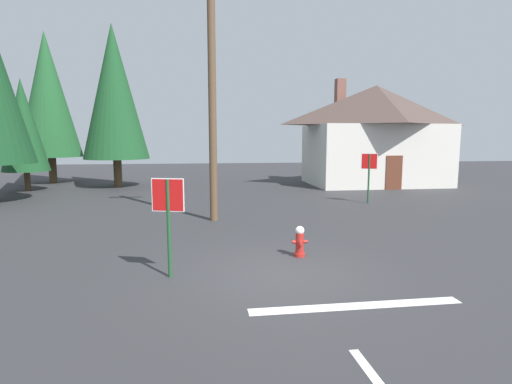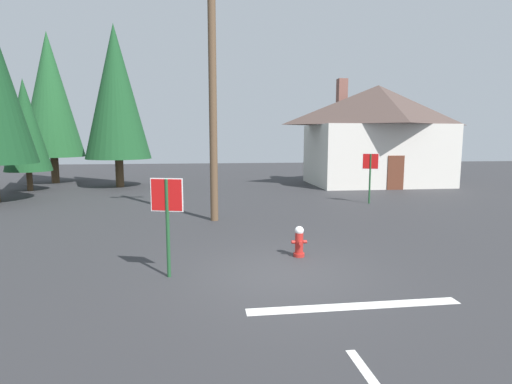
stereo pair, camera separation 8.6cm
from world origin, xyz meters
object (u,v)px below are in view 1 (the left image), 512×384
Objects in this scene: stop_sign_near at (168,207)px; house at (375,134)px; pine_tree_short_left at (48,95)px; pine_tree_mid_left at (114,92)px; stop_sign_far at (369,168)px; fire_hydrant at (300,242)px; utility_pole at (212,92)px; pine_tree_far_center at (23,125)px.

stop_sign_near is 20.28m from house.
pine_tree_mid_left is at bearing -30.62° from pine_tree_short_left.
house is 16.47m from pine_tree_mid_left.
pine_tree_mid_left reaches higher than stop_sign_near.
house is 21.48m from pine_tree_short_left.
stop_sign_near is 0.22× the size of pine_tree_mid_left.
pine_tree_short_left is at bearing 149.38° from pine_tree_mid_left.
stop_sign_near is 12.26m from stop_sign_far.
house reaches higher than stop_sign_near.
fire_hydrant is at bearing 19.80° from stop_sign_near.
fire_hydrant is at bearing -64.18° from pine_tree_mid_left.
house is at bearing 54.30° from stop_sign_near.
utility_pole reaches higher than fire_hydrant.
utility_pole is (-2.05, 4.85, 4.24)m from fire_hydrant.
stop_sign_near is at bearing -160.20° from fire_hydrant.
fire_hydrant is 0.08× the size of pine_tree_short_left.
pine_tree_far_center is (0.02, -4.04, -2.09)m from pine_tree_short_left.
fire_hydrant is 9.49m from stop_sign_far.
house is 21.06m from pine_tree_far_center.
utility_pole is 8.37m from stop_sign_far.
house is 0.90× the size of pine_tree_short_left.
utility_pole is 17.30m from pine_tree_short_left.
house is (3.47, 7.40, 1.65)m from stop_sign_far.
pine_tree_mid_left is 5.31m from pine_tree_far_center.
fire_hydrant is (3.16, 1.14, -1.15)m from stop_sign_near.
stop_sign_far is 0.37× the size of pine_tree_far_center.
pine_tree_mid_left is (-4.49, 16.95, 4.19)m from stop_sign_near.
utility_pole is 1.00× the size of house.
fire_hydrant is 23.05m from pine_tree_short_left.
stop_sign_far is 8.34m from house.
pine_tree_mid_left is 0.99× the size of pine_tree_short_left.
stop_sign_near is 18.02m from pine_tree_mid_left.
pine_tree_short_left reaches higher than fire_hydrant.
pine_tree_short_left reaches higher than pine_tree_far_center.
utility_pole is 3.85× the size of stop_sign_far.
stop_sign_far reaches higher than fire_hydrant.
utility_pole reaches higher than house.
utility_pole is 0.91× the size of pine_tree_mid_left.
pine_tree_mid_left reaches higher than stop_sign_far.
pine_tree_far_center is (-17.57, 6.73, 2.07)m from stop_sign_far.
house is at bearing -1.89° from pine_tree_mid_left.
stop_sign_far is at bearing -31.79° from pine_tree_mid_left.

